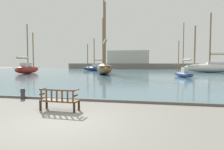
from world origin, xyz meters
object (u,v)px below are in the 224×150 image
(sailboat_centre_channel, at_px, (104,67))
(mooring_bollard, at_px, (23,93))
(park_bench, at_px, (59,100))
(sailboat_far_starboard, at_px, (95,68))
(sailboat_nearest_starboard, at_px, (211,67))
(sailboat_nearest_port, at_px, (27,69))
(sailboat_mid_starboard, at_px, (183,73))

(sailboat_centre_channel, bearing_deg, mooring_bollard, -86.31)
(park_bench, relative_size, sailboat_far_starboard, 0.20)
(mooring_bollard, bearing_deg, park_bench, -32.81)
(sailboat_nearest_starboard, distance_m, sailboat_nearest_port, 35.71)
(sailboat_centre_channel, height_order, sailboat_far_starboard, sailboat_centre_channel)
(sailboat_centre_channel, height_order, sailboat_mid_starboard, sailboat_centre_channel)
(sailboat_nearest_starboard, xyz_separation_m, sailboat_far_starboard, (-25.56, 3.59, -0.39))
(sailboat_nearest_starboard, bearing_deg, sailboat_mid_starboard, -115.83)
(park_bench, relative_size, sailboat_nearest_starboard, 0.13)
(sailboat_mid_starboard, relative_size, mooring_bollard, 12.20)
(park_bench, bearing_deg, sailboat_mid_starboard, 69.72)
(sailboat_far_starboard, distance_m, mooring_bollard, 38.29)
(sailboat_far_starboard, height_order, sailboat_nearest_port, sailboat_nearest_port)
(sailboat_nearest_port, bearing_deg, sailboat_centre_channel, 6.68)
(park_bench, bearing_deg, mooring_bollard, 147.19)
(sailboat_centre_channel, xyz_separation_m, sailboat_mid_starboard, (12.51, -5.52, -0.71))
(sailboat_nearest_starboard, relative_size, sailboat_mid_starboard, 1.67)
(sailboat_mid_starboard, height_order, mooring_bollard, sailboat_mid_starboard)
(sailboat_nearest_port, height_order, mooring_bollard, sailboat_nearest_port)
(park_bench, relative_size, sailboat_centre_channel, 0.11)
(sailboat_nearest_starboard, height_order, sailboat_mid_starboard, sailboat_nearest_starboard)
(sailboat_nearest_starboard, xyz_separation_m, sailboat_mid_starboard, (-7.36, -15.19, -0.59))
(sailboat_far_starboard, relative_size, sailboat_nearest_port, 0.90)
(park_bench, xyz_separation_m, sailboat_centre_channel, (-4.79, 26.40, 0.86))
(sailboat_nearest_starboard, bearing_deg, sailboat_nearest_port, -161.53)
(sailboat_nearest_starboard, distance_m, sailboat_far_starboard, 25.81)
(sailboat_nearest_port, bearing_deg, park_bench, -52.80)
(sailboat_nearest_starboard, distance_m, mooring_bollard, 38.62)
(sailboat_far_starboard, bearing_deg, sailboat_nearest_port, -119.13)
(park_bench, xyz_separation_m, sailboat_nearest_port, (-18.79, 24.76, 0.52))
(sailboat_mid_starboard, xyz_separation_m, mooring_bollard, (-10.95, -18.80, -0.29))
(sailboat_far_starboard, bearing_deg, sailboat_mid_starboard, -45.90)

